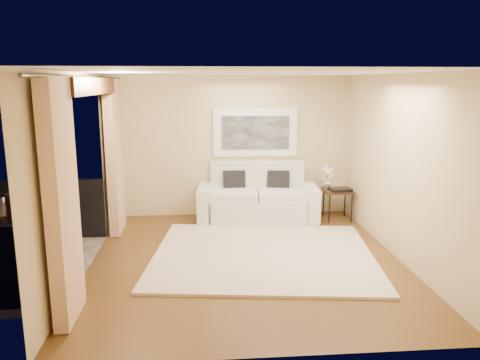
{
  "coord_description": "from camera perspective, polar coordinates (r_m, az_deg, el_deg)",
  "views": [
    {
      "loc": [
        -0.63,
        -6.48,
        2.57
      ],
      "look_at": [
        -0.03,
        0.76,
        1.05
      ],
      "focal_mm": 35.0,
      "sensor_mm": 36.0,
      "label": 1
    }
  ],
  "objects": [
    {
      "name": "bistro_table",
      "position": [
        7.82,
        -26.08,
        -4.02
      ],
      "size": [
        0.64,
        0.64,
        0.68
      ],
      "rotation": [
        0.0,
        0.0,
        0.11
      ],
      "color": "black",
      "rests_on": "balcony"
    },
    {
      "name": "vase",
      "position": [
        7.63,
        -26.67,
        -3.08
      ],
      "size": [
        0.04,
        0.04,
        0.18
      ],
      "primitive_type": "cylinder",
      "color": "white",
      "rests_on": "bistro_table"
    },
    {
      "name": "glass_b",
      "position": [
        7.71,
        -24.84,
        -3.01
      ],
      "size": [
        0.06,
        0.06,
        0.12
      ],
      "primitive_type": "cylinder",
      "color": "silver",
      "rests_on": "bistro_table"
    },
    {
      "name": "floor",
      "position": [
        7.0,
        0.75,
        -9.73
      ],
      "size": [
        5.0,
        5.0,
        0.0
      ],
      "primitive_type": "plane",
      "color": "brown",
      "rests_on": "ground"
    },
    {
      "name": "orchid",
      "position": [
        9.06,
        10.63,
        0.36
      ],
      "size": [
        0.27,
        0.21,
        0.45
      ],
      "primitive_type": "imported",
      "rotation": [
        0.0,
        0.0,
        0.26
      ],
      "color": "white",
      "rests_on": "side_table"
    },
    {
      "name": "candle",
      "position": [
        7.92,
        -25.03,
        -2.84
      ],
      "size": [
        0.06,
        0.06,
        0.07
      ],
      "primitive_type": "cylinder",
      "color": "#FC1627",
      "rests_on": "bistro_table"
    },
    {
      "name": "sofa",
      "position": [
        8.92,
        2.15,
        -2.4
      ],
      "size": [
        2.3,
        1.13,
        1.07
      ],
      "rotation": [
        0.0,
        0.0,
        -0.08
      ],
      "color": "silver",
      "rests_on": "floor"
    },
    {
      "name": "tray",
      "position": [
        8.95,
        12.14,
        -1.13
      ],
      "size": [
        0.4,
        0.31,
        0.05
      ],
      "primitive_type": "cube",
      "rotation": [
        0.0,
        0.0,
        0.09
      ],
      "color": "black",
      "rests_on": "side_table"
    },
    {
      "name": "balcony",
      "position": [
        7.41,
        -25.93,
        -8.27
      ],
      "size": [
        1.81,
        2.6,
        1.17
      ],
      "color": "#605B56",
      "rests_on": "ground"
    },
    {
      "name": "ice_bucket",
      "position": [
        7.94,
        -27.12,
        -2.5
      ],
      "size": [
        0.18,
        0.18,
        0.2
      ],
      "primitive_type": "cylinder",
      "color": "white",
      "rests_on": "bistro_table"
    },
    {
      "name": "rug",
      "position": [
        7.15,
        2.83,
        -9.07
      ],
      "size": [
        3.59,
        3.22,
        0.04
      ],
      "primitive_type": "cube",
      "rotation": [
        0.0,
        0.0,
        -0.12
      ],
      "color": "beige",
      "rests_on": "floor"
    },
    {
      "name": "artwork",
      "position": [
        9.05,
        1.89,
        5.8
      ],
      "size": [
        1.62,
        0.07,
        0.92
      ],
      "color": "white",
      "rests_on": "room_shell"
    },
    {
      "name": "room_shell",
      "position": [
        6.65,
        -18.14,
        10.82
      ],
      "size": [
        5.0,
        6.4,
        5.0
      ],
      "color": "white",
      "rests_on": "ground"
    },
    {
      "name": "balcony_chair_near",
      "position": [
        7.1,
        -23.73,
        -6.04
      ],
      "size": [
        0.48,
        0.48,
        0.89
      ],
      "rotation": [
        0.0,
        0.0,
        0.27
      ],
      "color": "black",
      "rests_on": "balcony"
    },
    {
      "name": "curtains",
      "position": [
        6.76,
        -17.33,
        0.76
      ],
      "size": [
        0.16,
        4.8,
        2.64
      ],
      "color": "#DDB088",
      "rests_on": "ground"
    },
    {
      "name": "side_table",
      "position": [
        9.03,
        11.84,
        -1.55
      ],
      "size": [
        0.56,
        0.56,
        0.58
      ],
      "rotation": [
        0.0,
        0.0,
        -0.05
      ],
      "color": "black",
      "rests_on": "floor"
    },
    {
      "name": "glass_a",
      "position": [
        7.62,
        -25.24,
        -3.22
      ],
      "size": [
        0.06,
        0.06,
        0.12
      ],
      "primitive_type": "cylinder",
      "color": "silver",
      "rests_on": "bistro_table"
    },
    {
      "name": "balcony_chair_far",
      "position": [
        7.4,
        -24.56,
        -4.7
      ],
      "size": [
        0.53,
        0.54,
        1.03
      ],
      "rotation": [
        0.0,
        0.0,
        2.92
      ],
      "color": "black",
      "rests_on": "balcony"
    }
  ]
}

